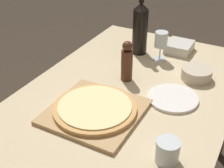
% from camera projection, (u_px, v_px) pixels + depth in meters
% --- Properties ---
extents(dining_table, '(0.93, 1.39, 0.78)m').
position_uv_depth(dining_table, '(130.00, 106.00, 1.54)').
color(dining_table, '#CCB78E').
rests_on(dining_table, ground_plane).
extents(cutting_board, '(0.38, 0.38, 0.02)m').
position_uv_depth(cutting_board, '(95.00, 112.00, 1.33)').
color(cutting_board, tan).
rests_on(cutting_board, dining_table).
extents(pizza, '(0.36, 0.36, 0.02)m').
position_uv_depth(pizza, '(95.00, 108.00, 1.32)').
color(pizza, tan).
rests_on(pizza, cutting_board).
extents(wine_bottle, '(0.09, 0.09, 0.38)m').
position_uv_depth(wine_bottle, '(140.00, 28.00, 1.75)').
color(wine_bottle, black).
rests_on(wine_bottle, dining_table).
extents(pepper_mill, '(0.06, 0.06, 0.21)m').
position_uv_depth(pepper_mill, '(127.00, 62.00, 1.52)').
color(pepper_mill, '#4C2819').
rests_on(pepper_mill, dining_table).
extents(wine_glass, '(0.07, 0.07, 0.16)m').
position_uv_depth(wine_glass, '(161.00, 41.00, 1.69)').
color(wine_glass, silver).
rests_on(wine_glass, dining_table).
extents(small_bowl, '(0.15, 0.15, 0.06)m').
position_uv_depth(small_bowl, '(197.00, 74.00, 1.56)').
color(small_bowl, beige).
rests_on(small_bowl, dining_table).
extents(drinking_tumbler, '(0.09, 0.09, 0.09)m').
position_uv_depth(drinking_tumbler, '(167.00, 151.00, 1.08)').
color(drinking_tumbler, silver).
rests_on(drinking_tumbler, dining_table).
extents(dinner_plate, '(0.23, 0.23, 0.01)m').
position_uv_depth(dinner_plate, '(173.00, 98.00, 1.42)').
color(dinner_plate, white).
rests_on(dinner_plate, dining_table).
extents(food_container, '(0.14, 0.16, 0.06)m').
position_uv_depth(food_container, '(179.00, 47.00, 1.83)').
color(food_container, beige).
rests_on(food_container, dining_table).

